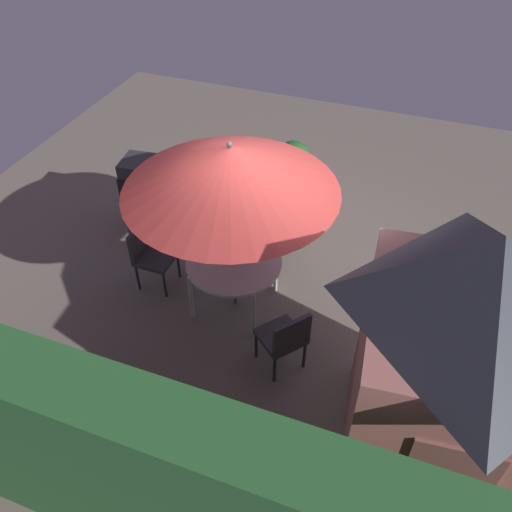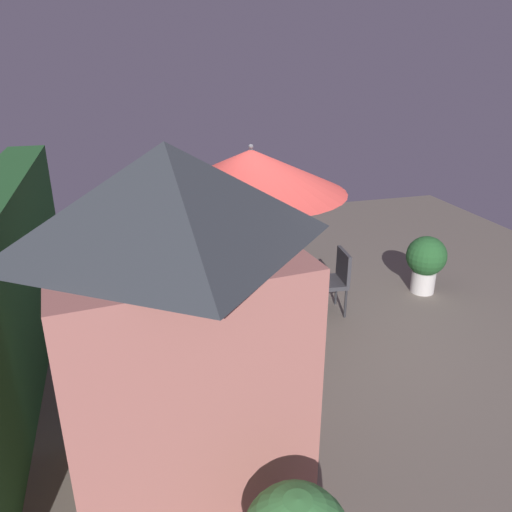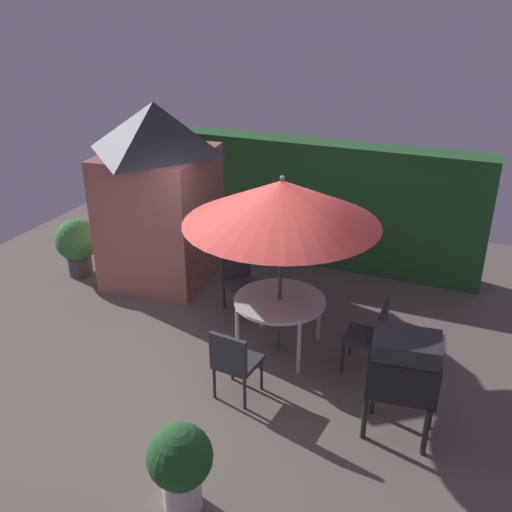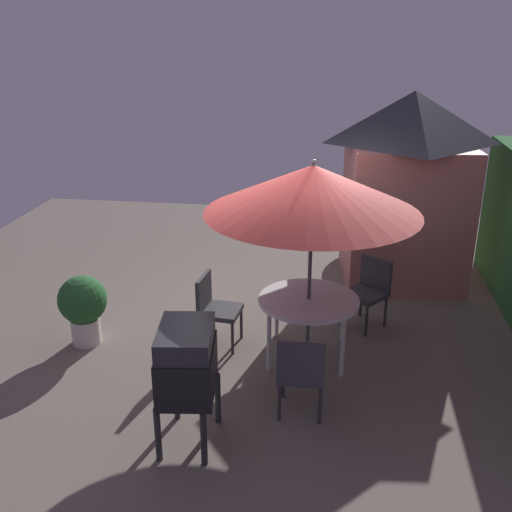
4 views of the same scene
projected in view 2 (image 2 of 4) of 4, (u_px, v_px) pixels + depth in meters
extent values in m
plane|color=#6B6056|center=(310.00, 330.00, 6.57)|extent=(11.00, 11.00, 0.00)
cube|color=#28602D|center=(6.00, 289.00, 5.29)|extent=(5.73, 0.52, 2.10)
cube|color=#B26B60|center=(180.00, 372.00, 3.92)|extent=(1.68, 1.85, 2.10)
pyramid|color=#33383D|center=(168.00, 196.00, 3.39)|extent=(1.78, 1.97, 0.74)
cube|color=brown|center=(67.00, 423.00, 3.71)|extent=(0.64, 0.10, 1.64)
cylinder|color=white|center=(251.00, 270.00, 6.59)|extent=(1.17, 1.17, 0.04)
cylinder|color=beige|center=(290.00, 305.00, 6.47)|extent=(0.05, 0.05, 0.70)
cylinder|color=beige|center=(271.00, 280.00, 7.20)|extent=(0.05, 0.05, 0.70)
cylinder|color=beige|center=(229.00, 313.00, 6.26)|extent=(0.05, 0.05, 0.70)
cylinder|color=beige|center=(216.00, 286.00, 6.99)|extent=(0.05, 0.05, 0.70)
cylinder|color=#4C4C51|center=(251.00, 239.00, 6.43)|extent=(0.04, 0.04, 2.31)
cone|color=#B73833|center=(251.00, 171.00, 6.09)|extent=(2.38, 2.38, 0.53)
sphere|color=#4C4C51|center=(251.00, 147.00, 5.98)|extent=(0.06, 0.06, 0.06)
cube|color=black|center=(282.00, 221.00, 8.36)|extent=(0.76, 0.58, 0.45)
cube|color=#2B2B2E|center=(282.00, 202.00, 8.23)|extent=(0.72, 0.55, 0.20)
cylinder|color=#262628|center=(299.00, 254.00, 8.32)|extent=(0.06, 0.06, 0.55)
cylinder|color=#262628|center=(287.00, 242.00, 8.87)|extent=(0.06, 0.06, 0.55)
cylinder|color=#262628|center=(275.00, 257.00, 8.21)|extent=(0.06, 0.06, 0.55)
cylinder|color=#262628|center=(265.00, 244.00, 8.77)|extent=(0.06, 0.06, 0.55)
cube|color=#38383D|center=(328.00, 283.00, 6.87)|extent=(0.50, 0.50, 0.06)
cube|color=#38383D|center=(343.00, 267.00, 6.82)|extent=(0.46, 0.10, 0.45)
cylinder|color=#2C2C30|center=(346.00, 303.00, 6.80)|extent=(0.04, 0.04, 0.45)
cylinder|color=#2C2C30|center=(336.00, 290.00, 7.17)|extent=(0.04, 0.04, 0.45)
cylinder|color=#2C2C30|center=(317.00, 305.00, 6.74)|extent=(0.04, 0.04, 0.45)
cylinder|color=#2C2C30|center=(309.00, 292.00, 7.10)|extent=(0.04, 0.04, 0.45)
cube|color=#38383D|center=(232.00, 259.00, 7.68)|extent=(0.46, 0.46, 0.06)
cube|color=#38383D|center=(229.00, 240.00, 7.78)|extent=(0.05, 0.46, 0.45)
cylinder|color=#2C2C30|center=(242.00, 266.00, 7.99)|extent=(0.04, 0.04, 0.45)
cylinder|color=#2C2C30|center=(217.00, 268.00, 7.89)|extent=(0.04, 0.04, 0.45)
cylinder|color=#2C2C30|center=(248.00, 276.00, 7.63)|extent=(0.04, 0.04, 0.45)
cylinder|color=#2C2C30|center=(223.00, 279.00, 7.53)|extent=(0.04, 0.04, 0.45)
cube|color=#38383D|center=(214.00, 326.00, 5.78)|extent=(0.65, 0.65, 0.06)
cube|color=#38383D|center=(204.00, 317.00, 5.51)|extent=(0.33, 0.39, 0.45)
cylinder|color=#2C2C30|center=(191.00, 347.00, 5.76)|extent=(0.04, 0.04, 0.45)
cylinder|color=#2C2C30|center=(222.00, 355.00, 5.62)|extent=(0.04, 0.04, 0.45)
cylinder|color=#2C2C30|center=(208.00, 331.00, 6.10)|extent=(0.04, 0.04, 0.45)
cylinder|color=#2C2C30|center=(237.00, 338.00, 5.96)|extent=(0.04, 0.04, 0.45)
cylinder|color=silver|center=(423.00, 281.00, 7.57)|extent=(0.35, 0.35, 0.34)
sphere|color=#235628|center=(426.00, 256.00, 7.41)|extent=(0.59, 0.59, 0.59)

